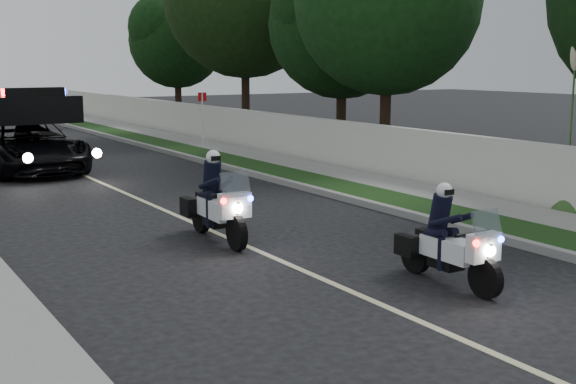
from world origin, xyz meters
name	(u,v)px	position (x,y,z in m)	size (l,w,h in m)	color
ground	(354,293)	(0.00, 0.00, 0.00)	(120.00, 120.00, 0.00)	#232326
curb_right	(259,175)	(4.10, 10.00, 0.07)	(0.20, 60.00, 0.15)	gray
grass_verge	(280,173)	(4.80, 10.00, 0.08)	(1.20, 60.00, 0.16)	#193814
sidewalk_right	(317,170)	(6.10, 10.00, 0.08)	(1.40, 60.00, 0.16)	gray
property_wall	(345,146)	(7.10, 10.00, 0.75)	(0.22, 60.00, 1.50)	beige
lane_marking	(120,191)	(0.00, 10.00, 0.00)	(0.12, 50.00, 0.01)	#BFB78C
police_moto_left	(218,240)	(-0.25, 3.86, 0.00)	(0.69, 1.97, 1.67)	silver
police_moto_right	(447,284)	(1.42, -0.38, 0.00)	(0.62, 1.78, 1.52)	silver
police_suv	(29,171)	(-1.17, 14.80, 0.00)	(2.59, 5.59, 2.72)	black
sign_post	(203,148)	(6.00, 17.72, 0.00)	(0.34, 0.34, 2.19)	red
tree_right_b	(384,162)	(9.37, 10.87, 0.00)	(6.04, 6.04, 10.07)	#163F15
tree_right_c	(341,151)	(9.82, 13.97, 0.00)	(5.36, 5.36, 8.94)	#123410
tree_right_d	(246,136)	(9.56, 20.81, 0.00)	(7.10, 7.10, 11.84)	#1A3712
tree_right_e	(179,122)	(10.20, 29.73, 0.00)	(5.17, 5.17, 8.62)	black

